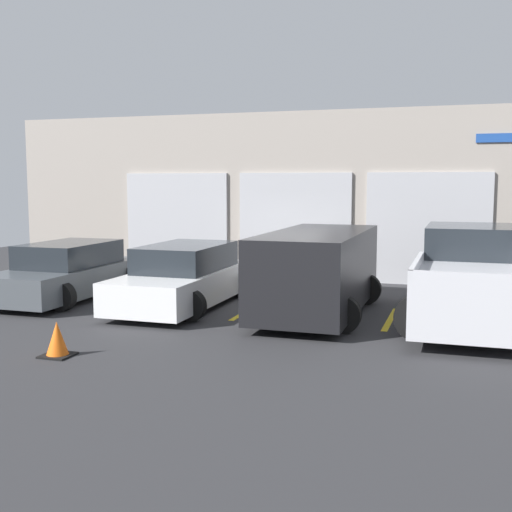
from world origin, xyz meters
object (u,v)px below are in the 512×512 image
at_px(sedan_white, 185,277).
at_px(traffic_cone, 57,340).
at_px(van_right, 318,270).
at_px(pickup_truck, 471,278).
at_px(sedan_side, 68,272).

bearing_deg(sedan_white, traffic_cone, -92.61).
height_order(van_right, traffic_cone, van_right).
height_order(sedan_white, traffic_cone, sedan_white).
bearing_deg(pickup_truck, sedan_white, -177.57).
distance_m(sedan_white, traffic_cone, 4.40).
bearing_deg(van_right, traffic_cone, -125.99).
relative_size(sedan_white, van_right, 0.98).
distance_m(van_right, traffic_cone, 5.42).
distance_m(sedan_side, traffic_cone, 5.18).
relative_size(sedan_white, traffic_cone, 8.22).
bearing_deg(traffic_cone, pickup_truck, 37.10).
distance_m(pickup_truck, sedan_white, 5.93).
height_order(pickup_truck, traffic_cone, pickup_truck).
xyz_separation_m(sedan_side, traffic_cone, (2.76, -4.37, -0.35)).
bearing_deg(pickup_truck, sedan_side, -178.37).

